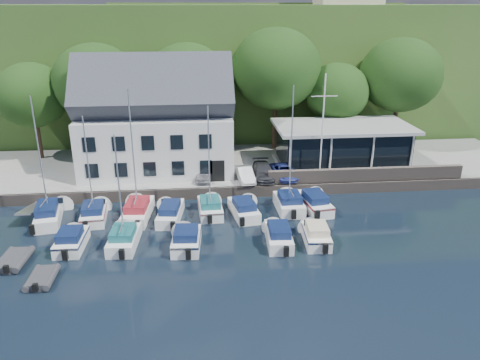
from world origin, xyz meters
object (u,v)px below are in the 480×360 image
(car_dgrey, at_px, (263,171))
(boat_r2_4, at_px, (316,233))
(boat_r2_0, at_px, (71,239))
(boat_r1_4, at_px, (209,163))
(boat_r1_1, at_px, (89,169))
(dinghy_0, at_px, (13,259))
(harbor_building, at_px, (156,125))
(boat_r1_5, at_px, (244,207))
(car_blue, at_px, (284,171))
(boat_r1_0, at_px, (41,164))
(boat_r1_3, at_px, (170,211))
(boat_r1_7, at_px, (314,200))
(car_white, at_px, (245,174))
(boat_r2_1, at_px, (119,188))
(boat_r1_6, at_px, (291,155))
(boat_r2_3, at_px, (279,233))
(flagpole, at_px, (322,129))
(club_pavilion, at_px, (342,145))
(boat_r2_2, at_px, (186,238))
(dinghy_1, at_px, (42,277))
(boat_r1_2, at_px, (134,163))

(car_dgrey, xyz_separation_m, boat_r2_4, (2.27, -10.86, -0.93))
(boat_r2_0, bearing_deg, boat_r1_4, 26.69)
(boat_r1_1, relative_size, dinghy_0, 2.74)
(harbor_building, xyz_separation_m, dinghy_0, (-8.60, -15.40, -4.98))
(boat_r1_5, bearing_deg, car_blue, 43.52)
(boat_r1_0, distance_m, boat_r1_3, 10.37)
(boat_r1_4, xyz_separation_m, boat_r1_7, (8.67, 0.13, -3.62))
(car_white, height_order, boat_r2_1, boat_r2_1)
(car_blue, distance_m, boat_r1_1, 17.33)
(boat_r1_4, bearing_deg, boat_r2_1, -146.01)
(boat_r1_3, distance_m, boat_r1_6, 10.61)
(boat_r1_1, distance_m, boat_r1_7, 18.26)
(car_white, height_order, boat_r2_3, car_white)
(flagpole, bearing_deg, car_white, 175.38)
(car_white, height_order, dinghy_0, car_white)
(club_pavilion, bearing_deg, car_dgrey, -160.10)
(boat_r1_7, bearing_deg, dinghy_0, -171.04)
(boat_r2_2, xyz_separation_m, dinghy_1, (-8.87, -3.51, -0.43))
(club_pavilion, relative_size, car_white, 3.52)
(boat_r1_3, xyz_separation_m, boat_r1_6, (9.76, 0.78, 4.09))
(car_white, height_order, boat_r1_4, boat_r1_4)
(boat_r1_4, bearing_deg, boat_r1_5, -14.62)
(boat_r1_3, height_order, boat_r1_6, boat_r1_6)
(boat_r2_4, xyz_separation_m, dinghy_0, (-20.65, -1.07, -0.36))
(boat_r1_6, relative_size, dinghy_1, 3.44)
(boat_r1_3, xyz_separation_m, boat_r2_2, (1.33, -4.82, 0.06))
(car_dgrey, distance_m, boat_r1_6, 6.20)
(car_blue, relative_size, dinghy_0, 1.19)
(club_pavilion, distance_m, car_white, 10.70)
(club_pavilion, bearing_deg, boat_r2_3, -122.34)
(car_white, xyz_separation_m, boat_r2_2, (-5.24, -10.21, -0.86))
(car_blue, bearing_deg, boat_r2_4, -95.27)
(car_dgrey, height_order, boat_r1_2, boat_r1_2)
(boat_r1_6, bearing_deg, car_blue, 83.23)
(boat_r2_4, bearing_deg, boat_r1_5, 137.38)
(boat_r2_0, bearing_deg, boat_r1_6, 17.71)
(boat_r1_4, distance_m, boat_r2_2, 6.81)
(car_white, height_order, boat_r1_1, boat_r1_1)
(car_blue, bearing_deg, boat_r2_3, -109.73)
(car_blue, relative_size, boat_r1_7, 0.58)
(harbor_building, height_order, boat_r2_0, harbor_building)
(boat_r2_4, bearing_deg, flagpole, 78.40)
(car_white, relative_size, boat_r2_1, 0.43)
(club_pavilion, distance_m, boat_r1_5, 14.05)
(car_dgrey, relative_size, dinghy_0, 1.43)
(boat_r1_7, height_order, dinghy_1, boat_r1_7)
(car_dgrey, height_order, boat_r2_1, boat_r2_1)
(harbor_building, bearing_deg, boat_r2_3, -56.64)
(car_white, height_order, boat_r2_0, car_white)
(dinghy_0, bearing_deg, boat_r1_3, 34.00)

